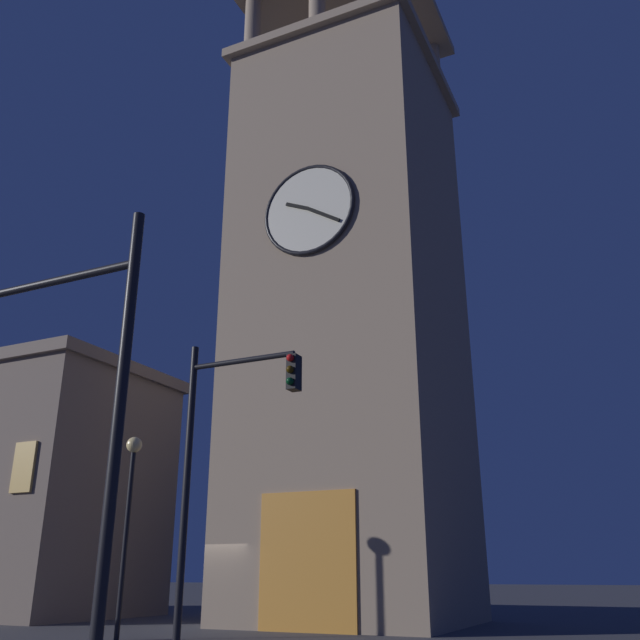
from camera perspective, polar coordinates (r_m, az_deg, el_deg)
The scene contains 5 objects.
ground_plane at distance 24.16m, azimuth -8.18°, elevation -23.81°, with size 200.00×200.00×0.00m, color #424247.
clocktower at distance 27.23m, azimuth 2.61°, elevation 1.30°, with size 8.00×8.21×28.64m.
traffic_signal_near at distance 14.99m, azimuth -8.34°, elevation -10.22°, with size 2.72×0.41×6.44m.
traffic_signal_mid at distance 10.00m, azimuth -20.42°, elevation -4.74°, with size 3.46×0.41×6.36m.
street_lamp at distance 20.32m, azimuth -15.41°, elevation -13.72°, with size 0.44×0.44×5.25m.
Camera 1 is at (-13.05, 20.27, 1.61)m, focal length 38.85 mm.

